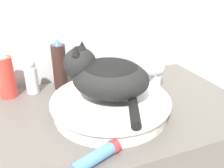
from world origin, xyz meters
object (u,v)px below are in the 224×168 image
Objects in this scene: faucet at (155,73)px; hairspray_can_black at (60,66)px; cream_tube at (97,156)px; spray_bottle_trigger at (5,76)px; cat at (106,75)px; deodorant_stick at (31,76)px.

faucet is 0.37m from hairspray_can_black.
cream_tube is at bearing 18.77° from faucet.
spray_bottle_trigger is (-0.53, 0.15, 0.01)m from faucet.
deodorant_stick is at bearing -14.62° from cat.
hairspray_can_black is at bearing -46.95° from faucet.
cream_tube is at bearing -75.55° from deodorant_stick.
spray_bottle_trigger reaches higher than cream_tube.
spray_bottle_trigger is (-0.30, 0.24, -0.05)m from cat.
spray_bottle_trigger is 0.49m from cream_tube.
cream_tube is (0.20, -0.45, -0.07)m from spray_bottle_trigger.
deodorant_stick is 0.68× the size of hairspray_can_black.
hairspray_can_black is (-0.11, 0.24, -0.04)m from cat.
faucet is at bearing 41.42° from cream_tube.
deodorant_stick is 0.99× the size of cream_tube.
cat is 2.77× the size of faucet.
deodorant_stick reaches higher than faucet.
cat is 0.33m from deodorant_stick.
cat is at bearing -38.13° from spray_bottle_trigger.
faucet is 0.63× the size of hairspray_can_black.
cat is 0.25m from faucet.
deodorant_stick is 0.11m from hairspray_can_black.
spray_bottle_trigger is 0.20m from hairspray_can_black.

